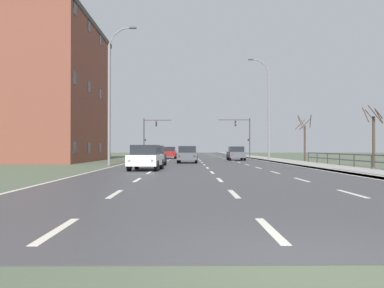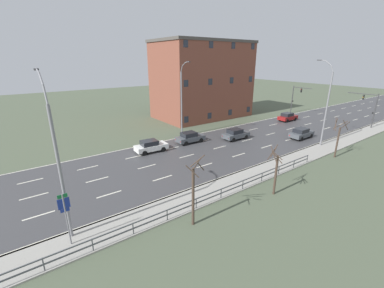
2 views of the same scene
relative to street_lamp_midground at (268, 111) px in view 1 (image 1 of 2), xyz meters
The scene contains 16 objects.
ground_plane 11.87m from the street_lamp_midground, 135.54° to the left, with size 160.00×160.00×0.12m.
road_asphalt_strip 21.44m from the street_lamp_midground, 111.13° to the left, with size 14.00×120.00×0.03m.
sidewalk_right 20.11m from the street_lamp_midground, 87.16° to the left, with size 3.00×120.00×0.12m.
guardrail 22.37m from the street_lamp_midground, 83.74° to the right, with size 0.07×29.19×1.00m.
street_lamp_midground is the anchor object (origin of this frame).
street_lamp_left_bank 19.61m from the street_lamp_midground, 139.64° to the right, with size 2.26×0.24×11.05m.
traffic_signal_right 16.13m from the street_lamp_midground, 91.54° to the left, with size 4.82×0.36×5.88m.
traffic_signal_left 22.05m from the street_lamp_midground, 131.82° to the left, with size 4.17×0.36×5.84m.
car_near_right 12.40m from the street_lamp_midground, 140.47° to the right, with size 1.93×4.15×1.57m.
car_far_right 5.90m from the street_lamp_midground, 164.20° to the left, with size 1.84×4.10×1.57m.
car_near_left 18.51m from the street_lamp_midground, 130.02° to the right, with size 1.96×4.16×1.57m.
car_far_left 23.44m from the street_lamp_midground, 119.78° to the right, with size 2.01×4.19×1.57m.
car_mid_centre 15.26m from the street_lamp_midground, 140.94° to the left, with size 1.86×4.11×1.57m.
brick_building 24.41m from the street_lamp_midground, behind, with size 11.39×18.41×14.69m.
bare_tree_mid 17.03m from the street_lamp_midground, 74.48° to the right, with size 1.24×1.27×4.44m.
bare_tree_far 5.33m from the street_lamp_midground, 38.63° to the right, with size 1.71×1.79×4.84m.
Camera 1 is at (-1.36, -4.81, 1.37)m, focal length 38.72 mm.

